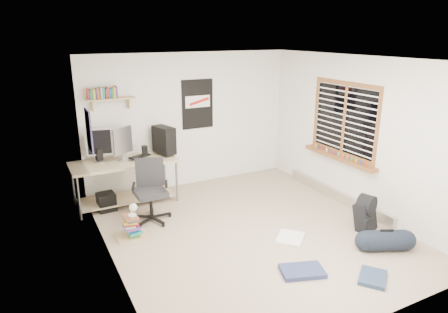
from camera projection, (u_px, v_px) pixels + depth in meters
name	position (u px, v px, depth m)	size (l,w,h in m)	color
floor	(250.00, 231.00, 5.95)	(4.00, 4.50, 0.01)	gray
ceiling	(254.00, 59.00, 5.21)	(4.00, 4.50, 0.01)	white
back_wall	(190.00, 120.00, 7.50)	(4.00, 0.01, 2.50)	silver
left_wall	(106.00, 173.00, 4.71)	(0.01, 4.50, 2.50)	silver
right_wall	(358.00, 135.00, 6.46)	(0.01, 4.50, 2.50)	silver
desk	(126.00, 183.00, 6.83)	(1.74, 0.76, 0.80)	#CDAD8E
monitor_left	(99.00, 147.00, 6.59)	(0.42, 0.10, 0.46)	#9D9CA1
monitor_right	(123.00, 146.00, 6.67)	(0.41, 0.10, 0.45)	gray
pc_tower	(164.00, 140.00, 6.99)	(0.21, 0.45, 0.47)	black
keyboard	(140.00, 156.00, 6.83)	(0.38, 0.13, 0.02)	black
speaker_left	(99.00, 154.00, 6.62)	(0.10, 0.10, 0.20)	black
speaker_right	(145.00, 150.00, 6.90)	(0.08, 0.08, 0.17)	black
office_chair	(150.00, 191.00, 6.14)	(0.64, 0.64, 0.98)	#262629
wall_shelf	(111.00, 99.00, 6.61)	(0.80, 0.22, 0.24)	tan
poster_back_wall	(198.00, 104.00, 7.45)	(0.62, 0.03, 0.92)	black
poster_left_wall	(89.00, 131.00, 5.66)	(0.02, 0.42, 0.60)	navy
window	(344.00, 119.00, 6.63)	(0.10, 1.50, 1.26)	brown
baseboard_heater	(337.00, 195.00, 7.03)	(0.08, 2.50, 0.18)	#B7B2A8
backpack	(365.00, 217.00, 5.96)	(0.33, 0.27, 0.44)	black
duffel_bag	(385.00, 241.00, 5.39)	(0.28, 0.28, 0.56)	black
tshirt	(290.00, 238.00, 5.71)	(0.42, 0.35, 0.04)	white
jeans_a	(302.00, 271.00, 4.90)	(0.52, 0.33, 0.06)	navy
jeans_b	(373.00, 278.00, 4.78)	(0.40, 0.30, 0.05)	#21324C
book_stack	(131.00, 227.00, 5.75)	(0.45, 0.37, 0.31)	brown
desk_lamp	(132.00, 213.00, 5.67)	(0.12, 0.20, 0.20)	silver
subwoofer	(106.00, 202.00, 6.61)	(0.28, 0.28, 0.31)	black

